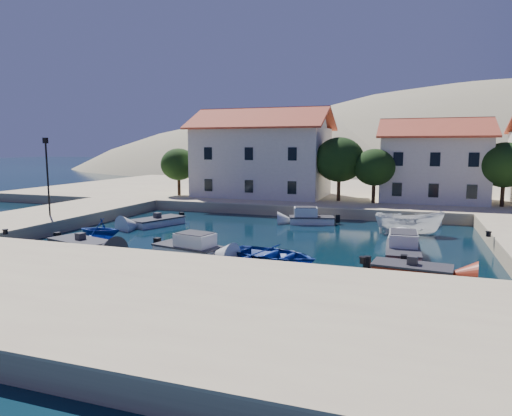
# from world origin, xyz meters

# --- Properties ---
(ground) EXTENTS (400.00, 400.00, 0.00)m
(ground) POSITION_xyz_m (0.00, 0.00, 0.00)
(ground) COLOR black
(ground) RESTS_ON ground
(quay_south) EXTENTS (52.00, 12.00, 1.00)m
(quay_south) POSITION_xyz_m (0.00, -6.00, 0.50)
(quay_south) COLOR tan
(quay_south) RESTS_ON ground
(quay_west) EXTENTS (8.00, 20.00, 1.00)m
(quay_west) POSITION_xyz_m (-19.00, 10.00, 0.50)
(quay_west) COLOR tan
(quay_west) RESTS_ON ground
(quay_north) EXTENTS (80.00, 36.00, 1.00)m
(quay_north) POSITION_xyz_m (2.00, 38.00, 0.50)
(quay_north) COLOR tan
(quay_north) RESTS_ON ground
(hills) EXTENTS (254.00, 176.00, 99.00)m
(hills) POSITION_xyz_m (20.64, 123.62, -23.40)
(hills) COLOR tan
(hills) RESTS_ON ground
(building_left) EXTENTS (14.70, 9.45, 9.70)m
(building_left) POSITION_xyz_m (-6.00, 28.00, 5.94)
(building_left) COLOR beige
(building_left) RESTS_ON quay_north
(building_mid) EXTENTS (10.50, 8.40, 8.30)m
(building_mid) POSITION_xyz_m (12.00, 29.00, 5.22)
(building_mid) COLOR beige
(building_mid) RESTS_ON quay_north
(trees) EXTENTS (37.30, 5.30, 6.45)m
(trees) POSITION_xyz_m (4.51, 25.46, 4.84)
(trees) COLOR #382314
(trees) RESTS_ON quay_north
(lamppost) EXTENTS (0.35, 0.25, 6.22)m
(lamppost) POSITION_xyz_m (-17.50, 8.00, 4.75)
(lamppost) COLOR black
(lamppost) RESTS_ON quay_west
(bollards) EXTENTS (29.36, 9.56, 0.30)m
(bollards) POSITION_xyz_m (2.80, 3.87, 1.15)
(bollards) COLOR black
(bollards) RESTS_ON ground
(motorboat_grey_sw) EXTENTS (4.87, 3.16, 1.25)m
(motorboat_grey_sw) POSITION_xyz_m (-9.92, 2.50, 0.29)
(motorboat_grey_sw) COLOR #323136
(motorboat_grey_sw) RESTS_ON ground
(cabin_cruiser_south) EXTENTS (4.54, 2.70, 1.60)m
(cabin_cruiser_south) POSITION_xyz_m (-2.64, 3.24, 0.48)
(cabin_cruiser_south) COLOR silver
(cabin_cruiser_south) RESTS_ON ground
(rowboat_south) EXTENTS (5.98, 4.85, 1.09)m
(rowboat_south) POSITION_xyz_m (2.75, 3.34, 0.00)
(rowboat_south) COLOR #1C3C9C
(rowboat_south) RESTS_ON ground
(motorboat_red_se) EXTENTS (4.06, 2.16, 1.25)m
(motorboat_red_se) POSITION_xyz_m (10.27, 2.93, 0.29)
(motorboat_red_se) COLOR maroon
(motorboat_red_se) RESTS_ON ground
(cabin_cruiser_east) EXTENTS (2.12, 4.88, 1.60)m
(cabin_cruiser_east) POSITION_xyz_m (9.74, 6.93, 0.48)
(cabin_cruiser_east) COLOR silver
(cabin_cruiser_east) RESTS_ON ground
(boat_east) EXTENTS (5.22, 2.57, 1.93)m
(boat_east) POSITION_xyz_m (10.00, 14.53, 0.00)
(boat_east) COLOR silver
(boat_east) RESTS_ON ground
(motorboat_white_ne) EXTENTS (2.87, 3.50, 1.25)m
(motorboat_white_ne) POSITION_xyz_m (10.67, 17.26, 0.30)
(motorboat_white_ne) COLOR silver
(motorboat_white_ne) RESTS_ON ground
(rowboat_west) EXTENTS (3.26, 2.88, 1.61)m
(rowboat_west) POSITION_xyz_m (-10.97, 5.80, 0.00)
(rowboat_west) COLOR #1C3C9C
(rowboat_west) RESTS_ON ground
(motorboat_white_west) EXTENTS (3.48, 4.88, 1.25)m
(motorboat_white_west) POSITION_xyz_m (-9.93, 11.87, 0.29)
(motorboat_white_west) COLOR silver
(motorboat_white_west) RESTS_ON ground
(cabin_cruiser_north) EXTENTS (4.05, 2.54, 1.60)m
(cabin_cruiser_north) POSITION_xyz_m (2.10, 16.80, 0.48)
(cabin_cruiser_north) COLOR silver
(cabin_cruiser_north) RESTS_ON ground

